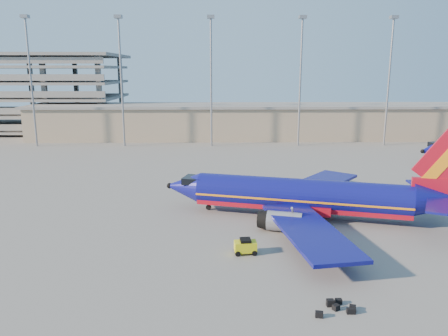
% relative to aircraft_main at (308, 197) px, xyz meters
% --- Properties ---
extents(ground, '(220.00, 220.00, 0.00)m').
position_rel_aircraft_main_xyz_m(ground, '(-6.81, 4.45, -2.60)').
color(ground, slate).
rests_on(ground, ground).
extents(terminal_building, '(122.00, 16.00, 8.50)m').
position_rel_aircraft_main_xyz_m(terminal_building, '(3.19, 62.45, 1.71)').
color(terminal_building, gray).
rests_on(terminal_building, ground).
extents(parking_garage, '(62.00, 32.00, 21.40)m').
position_rel_aircraft_main_xyz_m(parking_garage, '(-68.81, 78.50, 9.13)').
color(parking_garage, slate).
rests_on(parking_garage, ground).
extents(light_mast_row, '(101.60, 1.60, 28.65)m').
position_rel_aircraft_main_xyz_m(light_mast_row, '(-1.81, 50.45, 14.95)').
color(light_mast_row, gray).
rests_on(light_mast_row, ground).
extents(aircraft_main, '(35.21, 33.41, 12.18)m').
position_rel_aircraft_main_xyz_m(aircraft_main, '(0.00, 0.00, 0.00)').
color(aircraft_main, navy).
rests_on(aircraft_main, ground).
extents(baggage_tug, '(2.18, 1.42, 1.50)m').
position_rel_aircraft_main_xyz_m(baggage_tug, '(-7.98, -10.23, -1.82)').
color(baggage_tug, '#CECC12').
rests_on(baggage_tug, ground).
extents(luggage_pile, '(3.23, 2.20, 0.53)m').
position_rel_aircraft_main_xyz_m(luggage_pile, '(-1.95, -20.31, -2.38)').
color(luggage_pile, black).
rests_on(luggage_pile, ground).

